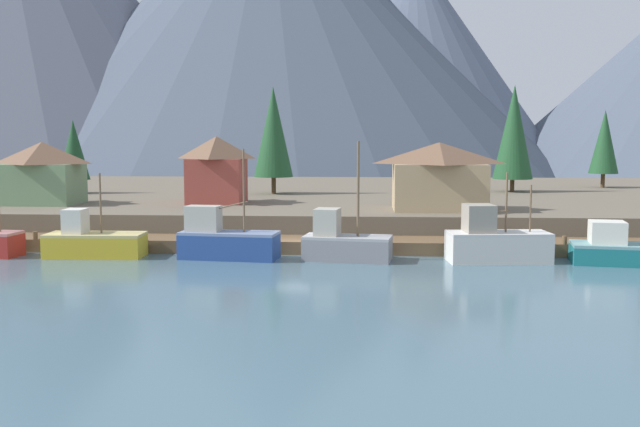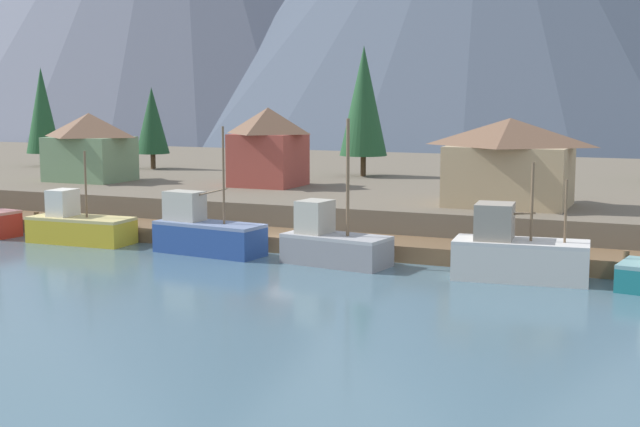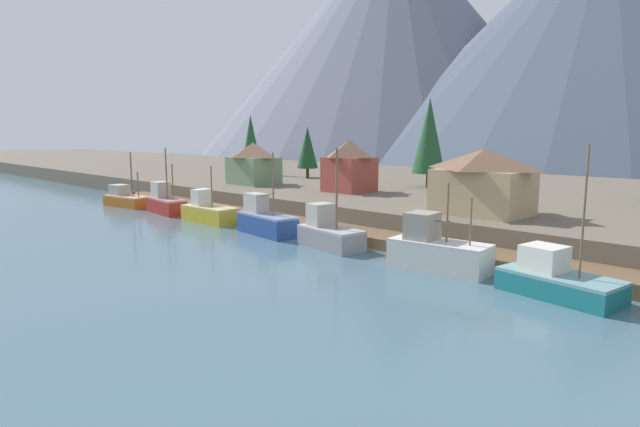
% 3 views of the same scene
% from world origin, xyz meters
% --- Properties ---
extents(ground_plane, '(400.00, 400.00, 1.00)m').
position_xyz_m(ground_plane, '(0.00, 20.00, -0.50)').
color(ground_plane, '#476675').
extents(dock, '(80.00, 4.00, 1.60)m').
position_xyz_m(dock, '(0.00, 1.99, 0.50)').
color(dock, brown).
rests_on(dock, ground_plane).
extents(shoreline_bank, '(400.00, 56.00, 2.50)m').
position_xyz_m(shoreline_bank, '(0.00, 32.00, 1.25)').
color(shoreline_bank, '#665B4C').
rests_on(shoreline_bank, ground_plane).
extents(fishing_boat_yellow, '(7.18, 3.00, 6.20)m').
position_xyz_m(fishing_boat_yellow, '(-14.76, -1.65, 1.11)').
color(fishing_boat_yellow, gold).
rests_on(fishing_boat_yellow, ground_plane).
extents(fishing_boat_blue, '(7.35, 3.39, 7.99)m').
position_xyz_m(fishing_boat_blue, '(-4.84, -1.79, 1.31)').
color(fishing_boat_blue, navy).
rests_on(fishing_boat_blue, ground_plane).
extents(fishing_boat_grey, '(6.56, 3.60, 8.55)m').
position_xyz_m(fishing_boat_grey, '(3.83, -1.91, 1.25)').
color(fishing_boat_grey, gray).
rests_on(fishing_boat_grey, ground_plane).
extents(fishing_boat_white, '(7.36, 3.61, 6.36)m').
position_xyz_m(fishing_boat_white, '(14.55, -1.98, 1.42)').
color(fishing_boat_white, silver).
rests_on(fishing_boat_white, ground_plane).
extents(house_tan, '(8.26, 6.20, 5.87)m').
position_xyz_m(house_tan, '(11.74, 9.90, 5.50)').
color(house_tan, tan).
rests_on(house_tan, shoreline_bank).
extents(house_green, '(6.86, 5.42, 5.86)m').
position_xyz_m(house_green, '(-25.02, 12.91, 5.50)').
color(house_green, '#6B8E66').
rests_on(house_green, shoreline_bank).
extents(house_red, '(5.39, 5.34, 6.39)m').
position_xyz_m(house_red, '(-8.89, 15.13, 5.77)').
color(house_red, '#9E4238').
rests_on(house_red, shoreline_bank).
extents(conifer_near_right, '(3.49, 3.49, 10.26)m').
position_xyz_m(conifer_near_right, '(-39.61, 24.01, 8.31)').
color(conifer_near_right, '#4C3823').
rests_on(conifer_near_right, shoreline_bank).
extents(conifer_mid_left, '(4.35, 4.35, 11.85)m').
position_xyz_m(conifer_mid_left, '(-4.83, 26.46, 9.36)').
color(conifer_mid_left, '#4C3823').
rests_on(conifer_mid_left, shoreline_bank).
extents(conifer_mid_right, '(3.38, 3.38, 8.20)m').
position_xyz_m(conifer_mid_right, '(-27.24, 25.77, 7.35)').
color(conifer_mid_right, '#4C3823').
rests_on(conifer_mid_right, shoreline_bank).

